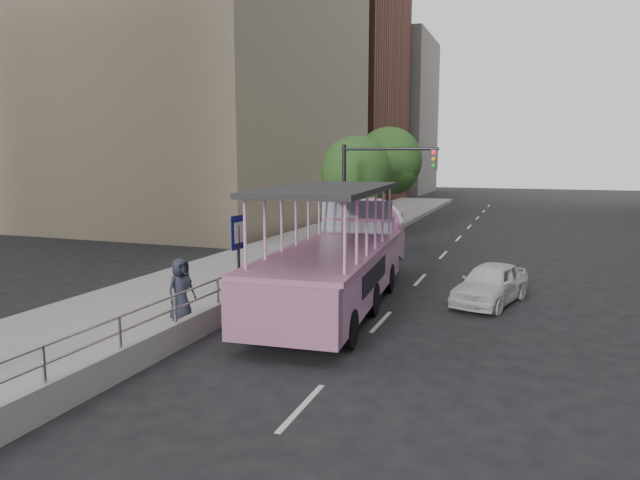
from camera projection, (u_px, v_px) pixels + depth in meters
ground at (294, 365)px, 12.88m from camera, size 160.00×160.00×0.00m
sidewalk at (261, 265)px, 24.12m from camera, size 5.50×80.00×0.30m
kerb_wall at (218, 310)px, 15.74m from camera, size 0.24×30.00×0.36m
guardrail at (218, 286)px, 15.65m from camera, size 0.07×22.00×0.71m
duck_boat at (341, 259)px, 18.29m from camera, size 3.68×11.66×3.81m
car at (491, 283)px, 18.22m from camera, size 2.53×4.11×1.31m
pedestrian_far at (181, 289)px, 15.25m from camera, size 0.78×0.96×1.69m
parking_sign at (239, 255)px, 16.43m from camera, size 0.10×0.68×3.01m
traffic_signal at (370, 184)px, 24.56m from camera, size 4.20×0.32×5.20m
street_tree_near at (358, 174)px, 28.25m from camera, size 3.52×3.52×5.72m
street_tree_far at (390, 163)px, 33.67m from camera, size 3.97×3.97×6.45m
midrise_brick at (313, 80)px, 61.75m from camera, size 18.00×16.00×26.00m
midrise_stone_b at (370, 117)px, 76.33m from camera, size 16.00×14.00×20.00m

